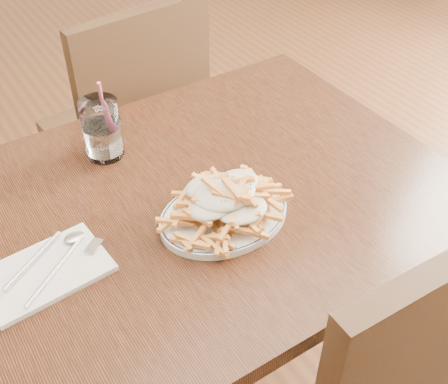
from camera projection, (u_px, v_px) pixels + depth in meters
table at (173, 233)px, 1.19m from camera, size 1.20×0.80×0.75m
chair_far at (133, 122)px, 1.78m from camera, size 0.46×0.46×0.92m
fries_plate at (224, 215)px, 1.11m from camera, size 0.29×0.26×0.02m
loaded_fries at (224, 197)px, 1.08m from camera, size 0.26×0.22×0.07m
napkin at (46, 272)px, 1.00m from camera, size 0.23×0.16×0.01m
cutlery at (43, 266)px, 1.00m from camera, size 0.19×0.18×0.01m
water_glass at (102, 132)px, 1.24m from camera, size 0.08×0.08×0.19m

